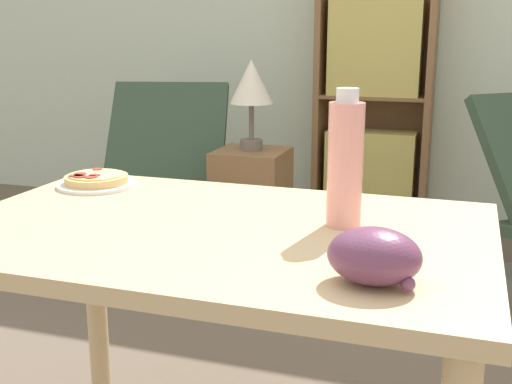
# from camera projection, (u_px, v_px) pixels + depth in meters

# --- Properties ---
(wall_back) EXTENTS (8.00, 0.05, 2.60)m
(wall_back) POSITION_uv_depth(u_px,v_px,m) (380.00, 5.00, 3.80)
(wall_back) COLOR silver
(wall_back) RESTS_ON ground_plane
(dining_table) EXTENTS (1.17, 0.76, 0.74)m
(dining_table) POSITION_uv_depth(u_px,v_px,m) (217.00, 273.00, 1.42)
(dining_table) COLOR #D1B27F
(dining_table) RESTS_ON ground_plane
(pizza_on_plate) EXTENTS (0.21, 0.21, 0.04)m
(pizza_on_plate) POSITION_uv_depth(u_px,v_px,m) (96.00, 181.00, 1.73)
(pizza_on_plate) COLOR white
(pizza_on_plate) RESTS_ON dining_table
(grape_bunch) EXTENTS (0.16, 0.13, 0.10)m
(grape_bunch) POSITION_uv_depth(u_px,v_px,m) (375.00, 256.00, 1.06)
(grape_bunch) COLOR #6B3856
(grape_bunch) RESTS_ON dining_table
(drink_bottle) EXTENTS (0.08, 0.08, 0.30)m
(drink_bottle) POSITION_uv_depth(u_px,v_px,m) (345.00, 163.00, 1.35)
(drink_bottle) COLOR pink
(drink_bottle) RESTS_ON dining_table
(lounge_chair_near) EXTENTS (0.77, 0.89, 0.88)m
(lounge_chair_near) POSITION_uv_depth(u_px,v_px,m) (161.00, 202.00, 3.35)
(lounge_chair_near) COLOR slate
(lounge_chair_near) RESTS_ON ground_plane
(bookshelf) EXTENTS (0.67, 0.31, 1.55)m
(bookshelf) POSITION_uv_depth(u_px,v_px,m) (373.00, 108.00, 3.77)
(bookshelf) COLOR brown
(bookshelf) RESTS_ON ground_plane
(side_table) EXTENTS (0.34, 0.34, 0.58)m
(side_table) POSITION_uv_depth(u_px,v_px,m) (252.00, 207.00, 3.22)
(side_table) COLOR brown
(side_table) RESTS_ON ground_plane
(table_lamp) EXTENTS (0.21, 0.21, 0.44)m
(table_lamp) POSITION_uv_depth(u_px,v_px,m) (251.00, 86.00, 3.07)
(table_lamp) COLOR #665B51
(table_lamp) RESTS_ON side_table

